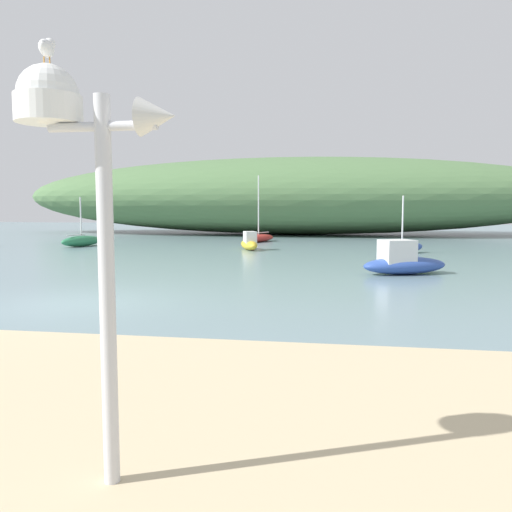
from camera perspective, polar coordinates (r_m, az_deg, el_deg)
name	(u,v)px	position (r m, az deg, el deg)	size (l,w,h in m)	color
ground_plane	(80,303)	(13.14, -18.92, -4.96)	(120.00, 120.00, 0.00)	gray
distant_hill	(294,196)	(43.91, 4.22, 6.64)	(47.61, 13.14, 6.43)	#517547
mast_structure	(73,143)	(4.09, -19.62, 11.66)	(1.21, 0.48, 3.15)	silver
seagull_on_radar	(47,47)	(4.32, -22.13, 20.62)	(0.15, 0.29, 0.21)	orange
sailboat_far_right	(259,238)	(33.84, 0.28, 2.05)	(2.26, 3.44, 4.34)	#B72D28
motorboat_mid_channel	(403,262)	(18.38, 15.92, -0.61)	(3.24, 2.20, 1.19)	#2D4C9E
motorboat_off_point	(249,243)	(27.65, -0.75, 1.46)	(1.61, 2.58, 1.00)	gold
sailboat_centre_water	(402,247)	(26.53, 15.85, 0.97)	(2.60, 2.29, 2.86)	#2D4C9E
sailboat_far_left	(82,241)	(31.77, -18.75, 1.60)	(1.73, 3.08, 2.87)	#287A4C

